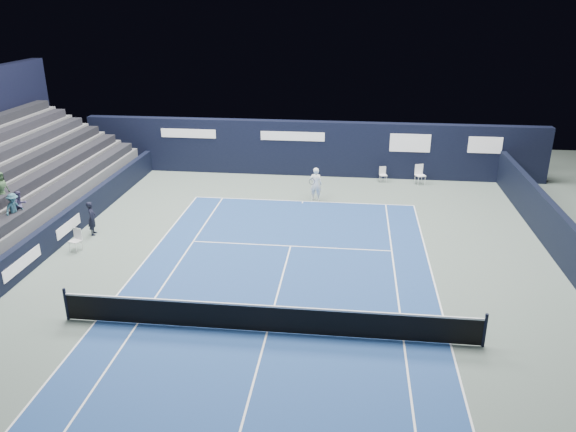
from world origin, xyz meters
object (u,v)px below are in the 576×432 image
at_px(folding_chair_back_a, 383,173).
at_px(folding_chair_back_b, 420,173).
at_px(tennis_net, 267,318).
at_px(line_judge_chair, 76,238).
at_px(tennis_player, 316,184).

bearing_deg(folding_chair_back_a, folding_chair_back_b, -18.95).
height_order(folding_chair_back_a, folding_chair_back_b, folding_chair_back_b).
xyz_separation_m(folding_chair_back_a, tennis_net, (-4.10, -15.65, 0.03)).
relative_size(line_judge_chair, tennis_net, 0.07).
xyz_separation_m(folding_chair_back_b, line_judge_chair, (-14.60, -10.44, -0.09)).
height_order(folding_chair_back_b, tennis_net, tennis_net).
relative_size(folding_chair_back_a, folding_chair_back_b, 0.78).
relative_size(folding_chair_back_a, line_judge_chair, 0.92).
xyz_separation_m(line_judge_chair, tennis_net, (8.53, -5.04, -0.02)).
distance_m(line_judge_chair, tennis_player, 11.60).
bearing_deg(folding_chair_back_a, tennis_net, -118.73).
bearing_deg(line_judge_chair, tennis_player, 55.21).
bearing_deg(folding_chair_back_b, tennis_net, -133.06).
distance_m(line_judge_chair, tennis_net, 9.91).
relative_size(folding_chair_back_b, line_judge_chair, 1.17).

